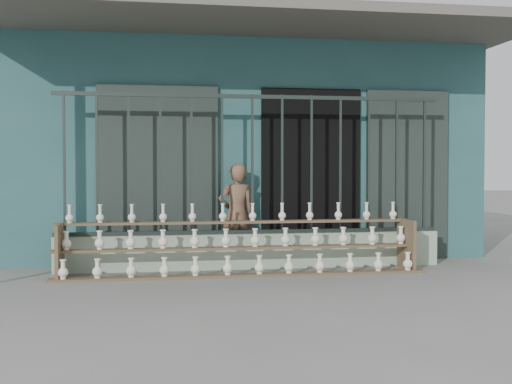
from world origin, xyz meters
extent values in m
plane|color=slate|center=(0.00, 0.00, 0.00)|extent=(60.00, 60.00, 0.00)
cube|color=#295456|center=(0.00, 4.30, 1.60)|extent=(7.00, 5.00, 3.20)
cube|color=black|center=(0.90, 1.82, 1.20)|extent=(1.40, 0.12, 2.40)
cube|color=black|center=(-1.20, 1.78, 1.20)|extent=(1.60, 0.08, 2.40)
cube|color=black|center=(2.30, 1.78, 1.20)|extent=(1.20, 0.08, 2.40)
cube|color=#59544C|center=(0.00, 1.20, 3.15)|extent=(7.40, 2.00, 0.12)
cube|color=#9FB49A|center=(0.00, 1.30, 0.23)|extent=(5.00, 0.20, 0.45)
cube|color=#283330|center=(-2.35, 1.30, 1.35)|extent=(0.03, 0.03, 1.80)
cube|color=#283330|center=(-1.96, 1.30, 1.35)|extent=(0.03, 0.03, 1.80)
cube|color=#283330|center=(-1.57, 1.30, 1.35)|extent=(0.03, 0.03, 1.80)
cube|color=#283330|center=(-1.18, 1.30, 1.35)|extent=(0.03, 0.03, 1.80)
cube|color=#283330|center=(-0.78, 1.30, 1.35)|extent=(0.03, 0.03, 1.80)
cube|color=#283330|center=(-0.39, 1.30, 1.35)|extent=(0.03, 0.03, 1.80)
cube|color=#283330|center=(0.00, 1.30, 1.35)|extent=(0.03, 0.03, 1.80)
cube|color=#283330|center=(0.39, 1.30, 1.35)|extent=(0.03, 0.03, 1.80)
cube|color=#283330|center=(0.78, 1.30, 1.35)|extent=(0.03, 0.03, 1.80)
cube|color=#283330|center=(1.17, 1.30, 1.35)|extent=(0.03, 0.03, 1.80)
cube|color=#283330|center=(1.57, 1.30, 1.35)|extent=(0.03, 0.03, 1.80)
cube|color=#283330|center=(1.96, 1.30, 1.35)|extent=(0.03, 0.03, 1.80)
cube|color=#283330|center=(2.35, 1.30, 1.35)|extent=(0.03, 0.03, 1.80)
cube|color=#283330|center=(0.00, 1.30, 2.22)|extent=(5.00, 0.04, 0.05)
cube|color=#283330|center=(0.00, 1.30, 0.47)|extent=(5.00, 0.04, 0.05)
cube|color=brown|center=(-0.21, 0.65, 0.01)|extent=(4.50, 0.18, 0.03)
cube|color=brown|center=(-0.21, 0.90, 0.32)|extent=(4.50, 0.18, 0.03)
cube|color=brown|center=(-0.21, 1.15, 0.61)|extent=(4.50, 0.18, 0.03)
cube|color=brown|center=(-2.36, 0.90, 0.32)|extent=(0.04, 0.55, 0.64)
cube|color=brown|center=(1.94, 0.90, 0.32)|extent=(0.04, 0.55, 0.64)
imported|color=brown|center=(-0.17, 1.55, 0.68)|extent=(0.53, 0.39, 1.36)
camera|label=1|loc=(-1.27, -6.88, 1.28)|focal=45.00mm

